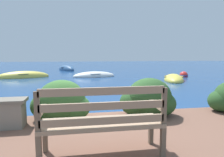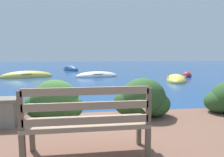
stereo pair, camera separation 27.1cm
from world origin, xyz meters
The scene contains 9 objects.
ground_plane centered at (0.00, 0.00, 0.00)m, with size 80.00×80.00×0.00m.
park_bench centered at (-0.45, -1.96, 0.70)m, with size 1.56×0.48×0.93m.
hedge_clump_left centered at (-1.09, -0.37, 0.57)m, with size 1.18×0.85×0.80m.
hedge_clump_centre centered at (0.72, -0.38, 0.57)m, with size 1.19×0.86×0.81m.
rowboat_nearest centered at (4.74, 6.44, 0.06)m, with size 1.91×2.72×0.68m.
rowboat_mid centered at (0.31, 9.24, 0.06)m, with size 3.01×1.51×0.65m.
rowboat_far centered at (-4.34, 9.47, 0.06)m, with size 3.39×1.87×0.77m.
rowboat_outer centered at (-1.89, 15.26, 0.07)m, with size 2.09×2.83×0.88m.
mooring_buoy centered at (6.38, 8.24, 0.10)m, with size 0.60×0.60×0.55m.
Camera 2 is at (-0.46, -4.40, 1.52)m, focal length 32.00 mm.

